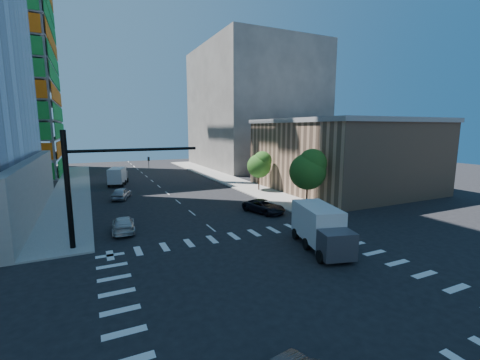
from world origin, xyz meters
TOP-DOWN VIEW (x-y plane):
  - ground at (0.00, 0.00)m, footprint 160.00×160.00m
  - road_markings at (0.00, 0.00)m, footprint 20.00×20.00m
  - sidewalk_ne at (12.50, 40.00)m, footprint 5.00×60.00m
  - sidewalk_nw at (-12.50, 40.00)m, footprint 5.00×60.00m
  - commercial_building at (25.00, 22.00)m, footprint 20.50×22.50m
  - bg_building_ne at (27.00, 55.00)m, footprint 24.00×30.00m
  - signal_mast_nw at (-10.00, 11.50)m, footprint 10.20×0.40m
  - tree_south at (12.63, 13.90)m, footprint 4.16×4.16m
  - tree_north at (12.93, 25.90)m, footprint 3.54×3.52m
  - car_nb_far at (7.23, 14.70)m, footprint 3.82×5.58m
  - car_sb_near at (-7.50, 14.41)m, footprint 2.32×4.86m
  - car_sb_mid at (-6.33, 28.87)m, footprint 3.23×4.84m
  - box_truck_near at (5.84, 3.23)m, footprint 4.12×6.62m
  - box_truck_far at (-5.68, 40.48)m, footprint 3.71×5.87m

SIDE VIEW (x-z plane):
  - ground at x=0.00m, z-range 0.00..0.00m
  - road_markings at x=0.00m, z-range 0.00..0.01m
  - sidewalk_ne at x=12.50m, z-range 0.00..0.15m
  - sidewalk_nw at x=-12.50m, z-range 0.00..0.15m
  - car_sb_near at x=-7.50m, z-range 0.00..1.37m
  - car_nb_far at x=7.23m, z-range 0.00..1.42m
  - car_sb_mid at x=-6.33m, z-range 0.00..1.53m
  - box_truck_far at x=-5.68m, z-range -0.16..2.69m
  - box_truck_near at x=5.84m, z-range -0.19..3.04m
  - tree_north at x=12.93m, z-range 1.10..6.88m
  - tree_south at x=12.63m, z-range 1.27..8.10m
  - commercial_building at x=25.00m, z-range 0.01..10.61m
  - signal_mast_nw at x=-10.00m, z-range 0.99..9.99m
  - bg_building_ne at x=27.00m, z-range 0.00..28.00m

